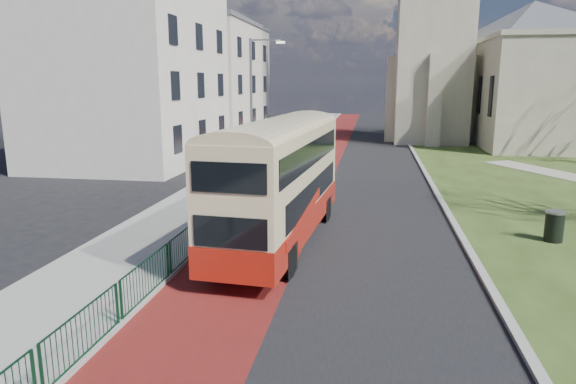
# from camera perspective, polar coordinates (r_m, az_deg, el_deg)

# --- Properties ---
(ground) EXTENTS (160.00, 160.00, 0.00)m
(ground) POSITION_cam_1_polar(r_m,az_deg,el_deg) (13.93, -2.89, -11.69)
(ground) COLOR black
(ground) RESTS_ON ground
(road_carriageway) EXTENTS (9.00, 120.00, 0.01)m
(road_carriageway) POSITION_cam_1_polar(r_m,az_deg,el_deg) (32.95, 7.04, 2.23)
(road_carriageway) COLOR black
(road_carriageway) RESTS_ON ground
(bus_lane) EXTENTS (3.40, 120.00, 0.01)m
(bus_lane) POSITION_cam_1_polar(r_m,az_deg,el_deg) (33.16, 2.37, 2.37)
(bus_lane) COLOR #591414
(bus_lane) RESTS_ON ground
(pavement_west) EXTENTS (4.00, 120.00, 0.12)m
(pavement_west) POSITION_cam_1_polar(r_m,az_deg,el_deg) (33.82, -4.04, 2.64)
(pavement_west) COLOR gray
(pavement_west) RESTS_ON ground
(kerb_west) EXTENTS (0.25, 120.00, 0.13)m
(kerb_west) POSITION_cam_1_polar(r_m,az_deg,el_deg) (33.42, -0.70, 2.56)
(kerb_west) COLOR #999993
(kerb_west) RESTS_ON ground
(kerb_east) EXTENTS (0.25, 80.00, 0.13)m
(kerb_east) POSITION_cam_1_polar(r_m,az_deg,el_deg) (35.05, 14.72, 2.61)
(kerb_east) COLOR #999993
(kerb_east) RESTS_ON ground
(pedestrian_railing) EXTENTS (0.07, 24.00, 1.12)m
(pedestrian_railing) POSITION_cam_1_polar(r_m,az_deg,el_deg) (18.13, -9.39, -4.27)
(pedestrian_railing) COLOR #0D3920
(pedestrian_railing) RESTS_ON ground
(street_block_near) EXTENTS (10.30, 14.30, 13.00)m
(street_block_near) POSITION_cam_1_polar(r_m,az_deg,el_deg) (38.31, -17.03, 12.95)
(street_block_near) COLOR beige
(street_block_near) RESTS_ON ground
(street_block_far) EXTENTS (10.30, 16.30, 11.50)m
(street_block_far) POSITION_cam_1_polar(r_m,az_deg,el_deg) (53.15, -9.24, 12.13)
(street_block_far) COLOR beige
(street_block_far) RESTS_ON ground
(streetlamp) EXTENTS (2.13, 0.18, 8.00)m
(streetlamp) POSITION_cam_1_polar(r_m,az_deg,el_deg) (31.28, -3.84, 10.22)
(streetlamp) COLOR gray
(streetlamp) RESTS_ON pavement_west
(bus) EXTENTS (3.12, 10.28, 4.23)m
(bus) POSITION_cam_1_polar(r_m,az_deg,el_deg) (17.78, -0.88, 1.74)
(bus) COLOR #A31A0F
(bus) RESTS_ON ground
(litter_bin) EXTENTS (0.77, 0.77, 1.10)m
(litter_bin) POSITION_cam_1_polar(r_m,az_deg,el_deg) (20.61, 27.48, -3.39)
(litter_bin) COLOR black
(litter_bin) RESTS_ON grass_green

